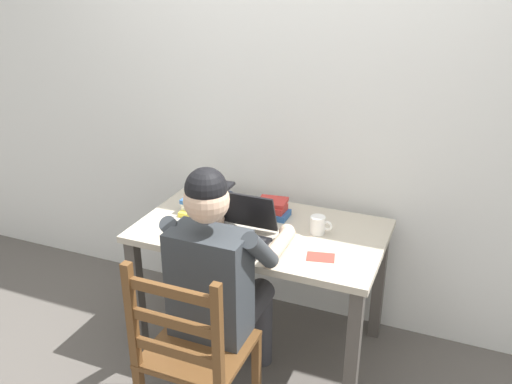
{
  "coord_description": "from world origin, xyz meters",
  "views": [
    {
      "loc": [
        0.93,
        -2.31,
        1.99
      ],
      "look_at": [
        -0.01,
        -0.05,
        0.94
      ],
      "focal_mm": 38.07,
      "sensor_mm": 36.0,
      "label": 1
    }
  ],
  "objects": [
    {
      "name": "back_wall",
      "position": [
        0.0,
        0.44,
        1.3
      ],
      "size": [
        6.0,
        0.04,
        2.6
      ],
      "color": "silver",
      "rests_on": "ground"
    },
    {
      "name": "coffee_mug_white",
      "position": [
        0.29,
        0.06,
        0.77
      ],
      "size": [
        0.11,
        0.08,
        0.09
      ],
      "color": "white",
      "rests_on": "desk"
    },
    {
      "name": "desk",
      "position": [
        0.0,
        0.0,
        0.62
      ],
      "size": [
        1.26,
        0.73,
        0.72
      ],
      "color": "#BCB29E",
      "rests_on": "ground"
    },
    {
      "name": "computer_mouse",
      "position": [
        0.17,
        -0.24,
        0.74
      ],
      "size": [
        0.06,
        0.1,
        0.03
      ],
      "primitive_type": "ellipsoid",
      "color": "black",
      "rests_on": "desk"
    },
    {
      "name": "seated_person",
      "position": [
        -0.02,
        -0.44,
        0.68
      ],
      "size": [
        0.5,
        0.6,
        1.24
      ],
      "color": "#33383D",
      "rests_on": "ground"
    },
    {
      "name": "landscape_photo_print",
      "position": [
        0.37,
        -0.17,
        0.72
      ],
      "size": [
        0.15,
        0.12,
        0.0
      ],
      "primitive_type": "cube",
      "rotation": [
        0.0,
        0.0,
        0.22
      ],
      "color": "#C63D33",
      "rests_on": "desk"
    },
    {
      "name": "coffee_mug_dark",
      "position": [
        -0.32,
        0.21,
        0.77
      ],
      "size": [
        0.11,
        0.07,
        0.1
      ],
      "color": "#2D384C",
      "rests_on": "desk"
    },
    {
      "name": "paper_pile_back_corner",
      "position": [
        -0.2,
        -0.11,
        0.73
      ],
      "size": [
        0.27,
        0.27,
        0.02
      ],
      "primitive_type": "cube",
      "rotation": [
        0.0,
        0.0,
        -0.5
      ],
      "color": "white",
      "rests_on": "desk"
    },
    {
      "name": "paper_pile_side",
      "position": [
        -0.22,
        -0.11,
        0.73
      ],
      "size": [
        0.27,
        0.21,
        0.01
      ],
      "primitive_type": "cube",
      "rotation": [
        0.0,
        0.0,
        -0.24
      ],
      "color": "white",
      "rests_on": "desk"
    },
    {
      "name": "book_stack_main",
      "position": [
        0.01,
        0.16,
        0.77
      ],
      "size": [
        0.18,
        0.15,
        0.09
      ],
      "color": "#2D5B9E",
      "rests_on": "desk"
    },
    {
      "name": "ground_plane",
      "position": [
        0.0,
        0.0,
        0.0
      ],
      "size": [
        8.0,
        8.0,
        0.0
      ],
      "primitive_type": "plane",
      "color": "#56514C"
    },
    {
      "name": "paper_pile_near_laptop",
      "position": [
        -0.05,
        0.19,
        0.73
      ],
      "size": [
        0.28,
        0.23,
        0.01
      ],
      "primitive_type": "cube",
      "rotation": [
        0.0,
        0.0,
        -0.4
      ],
      "color": "white",
      "rests_on": "desk"
    },
    {
      "name": "book_stack_side",
      "position": [
        -0.37,
        0.03,
        0.76
      ],
      "size": [
        0.2,
        0.15,
        0.08
      ],
      "color": "gold",
      "rests_on": "desk"
    },
    {
      "name": "wooden_chair",
      "position": [
        -0.02,
        -0.72,
        0.46
      ],
      "size": [
        0.42,
        0.42,
        0.94
      ],
      "color": "brown",
      "rests_on": "ground"
    },
    {
      "name": "laptop",
      "position": [
        -0.06,
        -0.16,
        0.78
      ],
      "size": [
        0.33,
        0.32,
        0.22
      ],
      "color": "black",
      "rests_on": "desk"
    }
  ]
}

